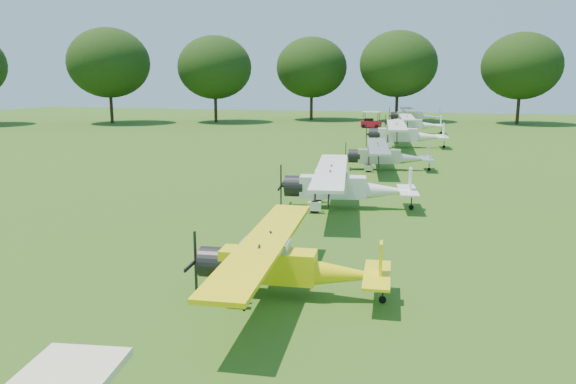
# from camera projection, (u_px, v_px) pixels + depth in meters

# --- Properties ---
(ground) EXTENTS (160.00, 160.00, 0.00)m
(ground) POSITION_uv_depth(u_px,v_px,m) (348.00, 207.00, 27.46)
(ground) COLOR #1D4B12
(ground) RESTS_ON ground
(tree_belt) EXTENTS (137.36, 130.27, 14.52)m
(tree_belt) POSITION_uv_depth(u_px,v_px,m) (431.00, 36.00, 25.10)
(tree_belt) COLOR black
(tree_belt) RESTS_ON ground
(aircraft_2) EXTENTS (5.76, 9.18, 1.80)m
(aircraft_2) POSITION_uv_depth(u_px,v_px,m) (283.00, 261.00, 15.98)
(aircraft_2) COLOR #FCE60A
(aircraft_2) RESTS_ON ground
(aircraft_3) EXTENTS (6.66, 10.56, 2.07)m
(aircraft_3) POSITION_uv_depth(u_px,v_px,m) (343.00, 183.00, 26.91)
(aircraft_3) COLOR white
(aircraft_3) RESTS_ON ground
(aircraft_4) EXTENTS (6.00, 9.52, 1.87)m
(aircraft_4) POSITION_uv_depth(u_px,v_px,m) (386.00, 154.00, 38.20)
(aircraft_4) COLOR silver
(aircraft_4) RESTS_ON ground
(aircraft_5) EXTENTS (7.33, 11.66, 2.29)m
(aircraft_5) POSITION_uv_depth(u_px,v_px,m) (404.00, 133.00, 50.63)
(aircraft_5) COLOR white
(aircraft_5) RESTS_ON ground
(aircraft_6) EXTENTS (6.65, 10.57, 2.08)m
(aircraft_6) POSITION_uv_depth(u_px,v_px,m) (412.00, 123.00, 63.83)
(aircraft_6) COLOR white
(aircraft_6) RESTS_ON ground
(aircraft_7) EXTENTS (7.22, 11.44, 2.25)m
(aircraft_7) POSITION_uv_depth(u_px,v_px,m) (414.00, 115.00, 76.21)
(aircraft_7) COLOR silver
(aircraft_7) RESTS_ON ground
(golf_cart) EXTENTS (2.50, 1.67, 2.03)m
(golf_cart) POSITION_uv_depth(u_px,v_px,m) (371.00, 122.00, 70.78)
(golf_cart) COLOR #A80C1D
(golf_cart) RESTS_ON ground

